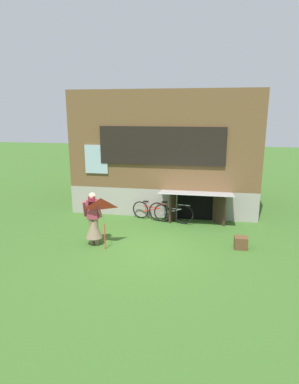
% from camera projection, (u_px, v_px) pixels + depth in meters
% --- Properties ---
extents(ground_plane, '(60.00, 60.00, 0.00)m').
position_uv_depth(ground_plane, '(147.00, 249.00, 9.68)').
color(ground_plane, '#386023').
extents(log_house, '(7.30, 5.75, 4.81)m').
position_uv_depth(log_house, '(169.00, 149.00, 14.16)').
color(log_house, '#9E998E').
rests_on(log_house, ground_plane).
extents(person, '(0.61, 0.53, 1.66)m').
position_uv_depth(person, '(93.00, 223.00, 9.86)').
color(person, '#7F6B51').
rests_on(person, ground_plane).
extents(kite, '(0.86, 0.83, 1.56)m').
position_uv_depth(kite, '(101.00, 210.00, 9.19)').
color(kite, red).
rests_on(kite, ground_plane).
extents(bicycle_silver, '(1.70, 0.34, 0.78)m').
position_uv_depth(bicycle_silver, '(171.00, 213.00, 11.88)').
color(bicycle_silver, black).
rests_on(bicycle_silver, ground_plane).
extents(bicycle_red, '(1.54, 0.49, 0.72)m').
position_uv_depth(bicycle_red, '(151.00, 211.00, 12.17)').
color(bicycle_red, black).
rests_on(bicycle_red, ground_plane).
extents(wooden_crate, '(0.39, 0.33, 0.37)m').
position_uv_depth(wooden_crate, '(241.00, 243.00, 9.66)').
color(wooden_crate, brown).
rests_on(wooden_crate, ground_plane).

